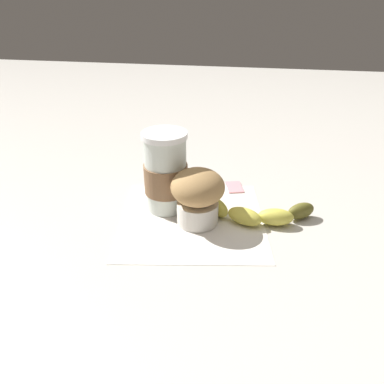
# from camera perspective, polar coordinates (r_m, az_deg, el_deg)

# --- Properties ---
(ground_plane) EXTENTS (3.00, 3.00, 0.00)m
(ground_plane) POSITION_cam_1_polar(r_m,az_deg,el_deg) (0.70, 0.00, -4.16)
(ground_plane) COLOR beige
(paper_napkin) EXTENTS (0.30, 0.30, 0.00)m
(paper_napkin) POSITION_cam_1_polar(r_m,az_deg,el_deg) (0.70, 0.00, -4.11)
(paper_napkin) COLOR white
(paper_napkin) RESTS_ON ground_plane
(coffee_cup) EXTENTS (0.08, 0.08, 0.15)m
(coffee_cup) POSITION_cam_1_polar(r_m,az_deg,el_deg) (0.70, -4.02, 2.89)
(coffee_cup) COLOR silver
(coffee_cup) RESTS_ON paper_napkin
(muffin) EXTENTS (0.10, 0.10, 0.10)m
(muffin) POSITION_cam_1_polar(r_m,az_deg,el_deg) (0.66, 0.87, -0.33)
(muffin) COLOR white
(muffin) RESTS_ON paper_napkin
(banana) EXTENTS (0.21, 0.09, 0.03)m
(banana) POSITION_cam_1_polar(r_m,az_deg,el_deg) (0.69, 10.26, -3.22)
(banana) COLOR #D6CC4C
(banana) RESTS_ON paper_napkin
(sugar_packet) EXTENTS (0.04, 0.06, 0.01)m
(sugar_packet) POSITION_cam_1_polar(r_m,az_deg,el_deg) (0.81, 6.49, 0.84)
(sugar_packet) COLOR pink
(sugar_packet) RESTS_ON ground_plane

